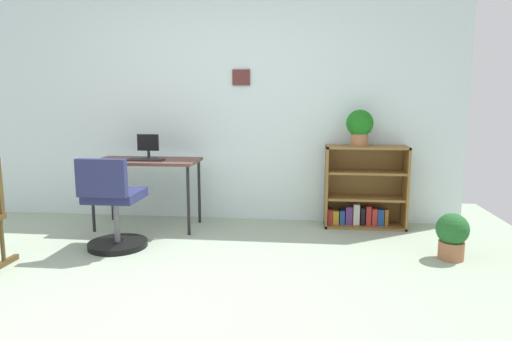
% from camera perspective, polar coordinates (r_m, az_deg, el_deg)
% --- Properties ---
extents(ground_plane, '(6.24, 6.24, 0.00)m').
position_cam_1_polar(ground_plane, '(3.11, -12.64, -15.92)').
color(ground_plane, '#98A991').
extents(wall_back, '(5.20, 0.12, 2.51)m').
position_cam_1_polar(wall_back, '(4.90, -4.95, 8.42)').
color(wall_back, silver).
rests_on(wall_back, ground_plane).
extents(desk, '(1.05, 0.53, 0.71)m').
position_cam_1_polar(desk, '(4.65, -13.83, 0.64)').
color(desk, brown).
rests_on(desk, ground_plane).
extents(monitor, '(0.22, 0.18, 0.25)m').
position_cam_1_polar(monitor, '(4.68, -13.64, 2.87)').
color(monitor, '#262628').
rests_on(monitor, desk).
extents(keyboard, '(0.36, 0.12, 0.02)m').
position_cam_1_polar(keyboard, '(4.54, -13.92, 1.33)').
color(keyboard, black).
rests_on(keyboard, desk).
extents(office_chair, '(0.52, 0.55, 0.83)m').
position_cam_1_polar(office_chair, '(4.07, -17.83, -4.78)').
color(office_chair, black).
rests_on(office_chair, ground_plane).
extents(bookshelf_low, '(0.82, 0.30, 0.84)m').
position_cam_1_polar(bookshelf_low, '(4.75, 13.62, -2.49)').
color(bookshelf_low, brown).
rests_on(bookshelf_low, ground_plane).
extents(potted_plant_on_shelf, '(0.27, 0.27, 0.37)m').
position_cam_1_polar(potted_plant_on_shelf, '(4.60, 13.14, 5.62)').
color(potted_plant_on_shelf, '#9E6642').
rests_on(potted_plant_on_shelf, bookshelf_low).
extents(potted_plant_floor, '(0.26, 0.26, 0.39)m').
position_cam_1_polar(potted_plant_floor, '(4.01, 23.84, -7.52)').
color(potted_plant_floor, '#9E6642').
rests_on(potted_plant_floor, ground_plane).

